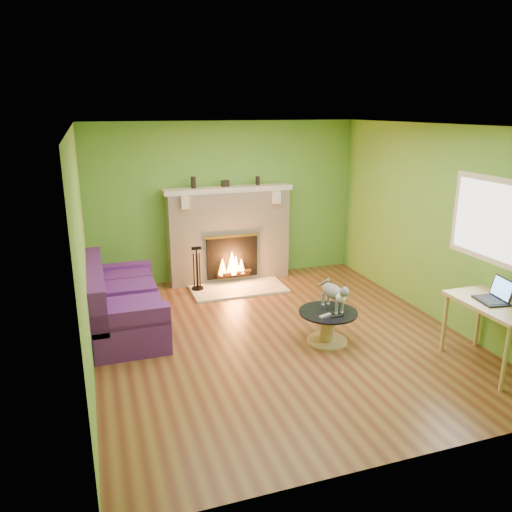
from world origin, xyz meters
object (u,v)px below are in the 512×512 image
Objects in this scene: desk at (494,311)px; cat at (333,295)px; coffee_table at (328,324)px; sofa at (121,303)px.

desk is 1.69× the size of cat.
desk is 1.79m from cat.
cat is at bearing 32.01° from coffee_table.
cat is at bearing 139.28° from desk.
coffee_table is 1.18× the size of cat.
sofa is 1.90× the size of desk.
desk is at bearing -46.47° from cat.
coffee_table is 0.70× the size of desk.
desk is at bearing -37.89° from coffee_table.
sofa is at bearing 148.26° from cat.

